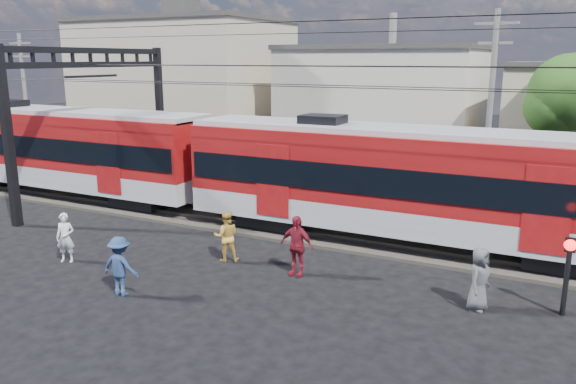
{
  "coord_description": "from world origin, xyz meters",
  "views": [
    {
      "loc": [
        9.16,
        -10.74,
        6.45
      ],
      "look_at": [
        1.25,
        5.0,
        2.26
      ],
      "focal_mm": 35.0,
      "sensor_mm": 36.0,
      "label": 1
    }
  ],
  "objects_px": {
    "pedestrian_a": "(65,238)",
    "crossing_signal": "(568,262)",
    "pedestrian_c": "(120,266)",
    "commuter_train": "(413,180)"
  },
  "relations": [
    {
      "from": "commuter_train",
      "to": "pedestrian_a",
      "type": "xyz_separation_m",
      "value": [
        -9.62,
        -6.52,
        -1.59
      ]
    },
    {
      "from": "commuter_train",
      "to": "pedestrian_c",
      "type": "relative_size",
      "value": 29.57
    },
    {
      "from": "pedestrian_a",
      "to": "crossing_signal",
      "type": "height_order",
      "value": "crossing_signal"
    },
    {
      "from": "pedestrian_a",
      "to": "crossing_signal",
      "type": "relative_size",
      "value": 0.78
    },
    {
      "from": "commuter_train",
      "to": "pedestrian_c",
      "type": "distance_m",
      "value": 10.01
    },
    {
      "from": "pedestrian_a",
      "to": "pedestrian_c",
      "type": "distance_m",
      "value": 3.69
    },
    {
      "from": "pedestrian_a",
      "to": "pedestrian_c",
      "type": "bearing_deg",
      "value": -42.99
    },
    {
      "from": "commuter_train",
      "to": "pedestrian_c",
      "type": "height_order",
      "value": "commuter_train"
    },
    {
      "from": "crossing_signal",
      "to": "commuter_train",
      "type": "bearing_deg",
      "value": 143.82
    },
    {
      "from": "pedestrian_a",
      "to": "pedestrian_c",
      "type": "height_order",
      "value": "pedestrian_c"
    }
  ]
}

